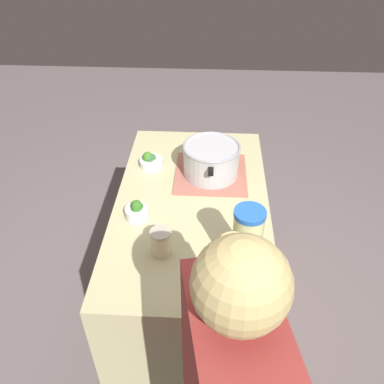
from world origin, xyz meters
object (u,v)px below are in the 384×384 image
Objects in this scene: cooking_pot at (211,159)px; broccoli_bowl_front at (137,211)px; broccoli_bowl_center at (151,161)px; mason_jar at (161,242)px; lemonade_pitcher at (247,242)px.

broccoli_bowl_front is (0.33, -0.31, -0.05)m from cooking_pot.
broccoli_bowl_center is (-0.06, -0.31, -0.06)m from cooking_pot.
mason_jar is at bearing 32.64° from broccoli_bowl_front.
lemonade_pitcher reaches higher than broccoli_bowl_center.
cooking_pot reaches higher than mason_jar.
lemonade_pitcher is (0.60, 0.13, 0.06)m from cooking_pot.
cooking_pot is 3.09× the size of mason_jar.
mason_jar is 1.11× the size of broccoli_bowl_front.
lemonade_pitcher is 2.87× the size of broccoli_bowl_front.
lemonade_pitcher is at bearing 58.76° from broccoli_bowl_front.
mason_jar reaches higher than broccoli_bowl_front.
lemonade_pitcher is at bearing 77.50° from mason_jar.
broccoli_bowl_front is at bearing -147.36° from mason_jar.
cooking_pot is at bearing 136.87° from broccoli_bowl_front.
broccoli_bowl_front is at bearing -43.13° from cooking_pot.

